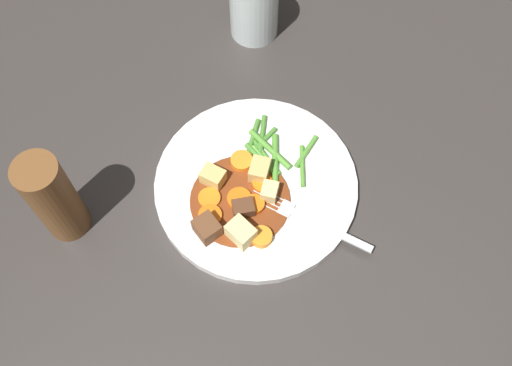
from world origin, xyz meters
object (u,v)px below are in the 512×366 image
(dinner_plate, at_px, (256,186))
(carrot_slice_0, at_px, (239,199))
(carrot_slice_3, at_px, (254,205))
(meat_chunk_1, at_px, (207,228))
(carrot_slice_6, at_px, (261,237))
(potato_chunk_3, at_px, (269,192))
(water_glass, at_px, (254,6))
(potato_chunk_0, at_px, (241,233))
(pepper_mill, at_px, (53,198))
(carrot_slice_1, at_px, (210,216))
(carrot_slice_4, at_px, (209,199))
(fork, at_px, (307,219))
(potato_chunk_1, at_px, (213,177))
(meat_chunk_0, at_px, (242,208))
(carrot_slice_5, at_px, (242,161))
(potato_chunk_2, at_px, (261,171))
(carrot_slice_2, at_px, (262,185))

(dinner_plate, xyz_separation_m, carrot_slice_0, (0.03, -0.01, 0.01))
(carrot_slice_3, xyz_separation_m, meat_chunk_1, (0.06, -0.04, 0.01))
(carrot_slice_6, relative_size, potato_chunk_3, 1.15)
(carrot_slice_6, relative_size, water_glass, 0.27)
(potato_chunk_0, xyz_separation_m, pepper_mill, (0.06, -0.22, 0.05))
(carrot_slice_1, xyz_separation_m, carrot_slice_4, (-0.02, -0.01, -0.00))
(fork, bearing_deg, potato_chunk_1, -92.78)
(carrot_slice_6, bearing_deg, water_glass, -157.05)
(carrot_slice_4, height_order, meat_chunk_0, meat_chunk_0)
(carrot_slice_1, relative_size, pepper_mill, 0.21)
(carrot_slice_5, relative_size, water_glass, 0.29)
(potato_chunk_3, relative_size, meat_chunk_0, 0.88)
(carrot_slice_0, height_order, potato_chunk_3, potato_chunk_3)
(water_glass, height_order, pepper_mill, pepper_mill)
(carrot_slice_3, bearing_deg, water_glass, -158.49)
(potato_chunk_3, bearing_deg, water_glass, -154.66)
(potato_chunk_2, xyz_separation_m, meat_chunk_1, (0.10, -0.03, 0.00))
(carrot_slice_0, relative_size, water_glass, 0.31)
(carrot_slice_3, bearing_deg, potato_chunk_2, -168.91)
(water_glass, bearing_deg, dinner_plate, 21.97)
(carrot_slice_2, height_order, carrot_slice_5, carrot_slice_5)
(dinner_plate, bearing_deg, carrot_slice_5, -125.57)
(carrot_slice_4, bearing_deg, fork, 99.10)
(dinner_plate, height_order, carrot_slice_2, carrot_slice_2)
(carrot_slice_6, bearing_deg, potato_chunk_3, -168.65)
(carrot_slice_2, bearing_deg, potato_chunk_1, -74.73)
(potato_chunk_1, bearing_deg, carrot_slice_1, 18.62)
(potato_chunk_1, xyz_separation_m, potato_chunk_2, (-0.03, 0.06, 0.00))
(carrot_slice_2, relative_size, carrot_slice_6, 0.97)
(carrot_slice_2, bearing_deg, fork, 71.59)
(carrot_slice_0, bearing_deg, water_glass, -162.21)
(potato_chunk_0, height_order, fork, potato_chunk_0)
(potato_chunk_0, relative_size, water_glass, 0.33)
(carrot_slice_3, distance_m, water_glass, 0.32)
(potato_chunk_0, xyz_separation_m, potato_chunk_2, (-0.09, -0.01, -0.00))
(carrot_slice_1, distance_m, meat_chunk_0, 0.04)
(carrot_slice_3, distance_m, meat_chunk_1, 0.07)
(carrot_slice_2, relative_size, carrot_slice_3, 1.02)
(carrot_slice_0, distance_m, potato_chunk_1, 0.05)
(potato_chunk_1, bearing_deg, dinner_plate, 109.04)
(dinner_plate, height_order, carrot_slice_0, carrot_slice_0)
(carrot_slice_0, distance_m, carrot_slice_3, 0.02)
(potato_chunk_3, bearing_deg, carrot_slice_4, -64.22)
(potato_chunk_2, bearing_deg, carrot_slice_2, 27.83)
(carrot_slice_3, bearing_deg, potato_chunk_3, 149.88)
(potato_chunk_3, bearing_deg, carrot_slice_5, -121.40)
(potato_chunk_2, relative_size, potato_chunk_3, 1.26)
(carrot_slice_2, height_order, potato_chunk_0, potato_chunk_0)
(carrot_slice_0, xyz_separation_m, carrot_slice_4, (0.01, -0.04, -0.00))
(meat_chunk_1, bearing_deg, carrot_slice_4, -159.48)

